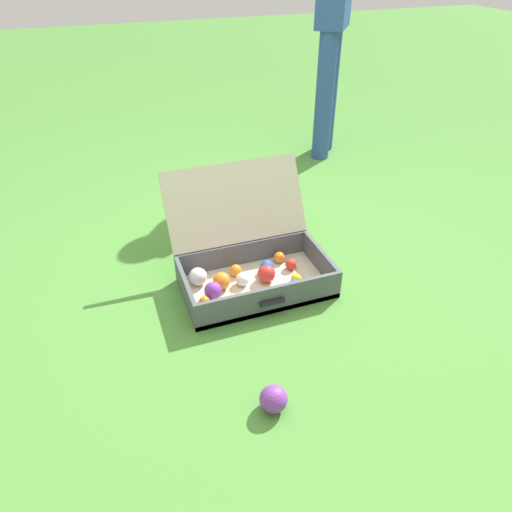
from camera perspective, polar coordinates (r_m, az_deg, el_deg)
The scene contains 4 objects.
ground_plane at distance 2.17m, azimuth 1.86°, elevation -3.94°, with size 16.00×16.00×0.00m, color #4C8C38.
open_suitcase at distance 2.16m, azimuth -0.96°, elevation -0.54°, with size 0.66×0.60×0.47m.
stray_ball_on_grass at distance 1.67m, azimuth 2.12°, elevation -16.88°, with size 0.10×0.10×0.10m, color purple.
bystander_person at distance 3.38m, azimuth 9.38°, elevation 27.59°, with size 0.34×0.36×1.68m.
Camera 1 is at (-0.64, -1.58, 1.35)m, focal length 33.12 mm.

